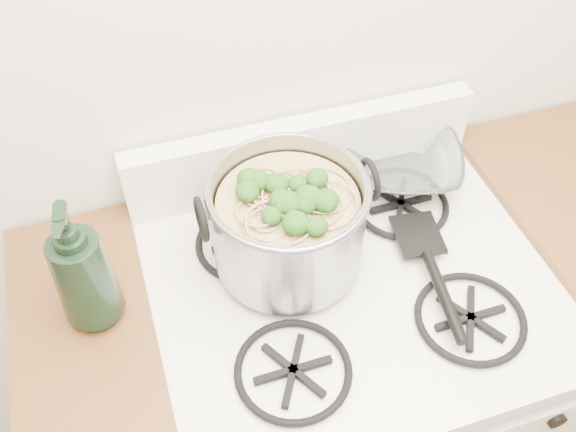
{
  "coord_description": "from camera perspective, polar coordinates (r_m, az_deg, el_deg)",
  "views": [
    {
      "loc": [
        -0.35,
        0.6,
        1.9
      ],
      "look_at": [
        -0.1,
        1.35,
        1.04
      ],
      "focal_mm": 40.0,
      "sensor_mm": 36.0,
      "label": 1
    }
  ],
  "objects": [
    {
      "name": "gas_range",
      "position": [
        1.64,
        4.54,
        -15.61
      ],
      "size": [
        0.76,
        0.66,
        0.92
      ],
      "color": "white",
      "rests_on": "ground"
    },
    {
      "name": "bottle",
      "position": [
        1.12,
        -17.97,
        -4.31
      ],
      "size": [
        0.12,
        0.12,
        0.28
      ],
      "primitive_type": "imported",
      "rotation": [
        0.0,
        0.0,
        -0.14
      ],
      "color": "black",
      "rests_on": "counter_left"
    },
    {
      "name": "glass_bowl",
      "position": [
        1.42,
        10.11,
        4.2
      ],
      "size": [
        0.13,
        0.13,
        0.02
      ],
      "primitive_type": "imported",
      "rotation": [
        0.0,
        0.0,
        -0.36
      ],
      "color": "white",
      "rests_on": "gas_range"
    },
    {
      "name": "stock_pot",
      "position": [
        1.18,
        0.0,
        -0.62
      ],
      "size": [
        0.32,
        0.29,
        0.2
      ],
      "color": "gray",
      "rests_on": "gas_range"
    },
    {
      "name": "spatula",
      "position": [
        1.3,
        11.48,
        -1.42
      ],
      "size": [
        0.33,
        0.35,
        0.02
      ],
      "primitive_type": null,
      "rotation": [
        0.0,
        0.0,
        -0.15
      ],
      "color": "black",
      "rests_on": "gas_range"
    }
  ]
}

